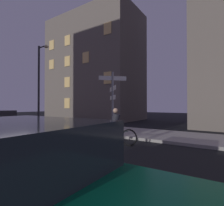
{
  "coord_description": "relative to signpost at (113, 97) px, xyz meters",
  "views": [
    {
      "loc": [
        5.83,
        -2.78,
        1.73
      ],
      "look_at": [
        0.11,
        5.71,
        1.87
      ],
      "focal_mm": 28.28,
      "sensor_mm": 36.0,
      "label": 1
    }
  ],
  "objects": [
    {
      "name": "ground_plane",
      "position": [
        -0.31,
        -5.48,
        -2.22
      ],
      "size": [
        80.0,
        80.0,
        0.0
      ],
      "primitive_type": "plane",
      "color": "black"
    },
    {
      "name": "sidewalk_kerb",
      "position": [
        -0.31,
        1.4,
        -2.15
      ],
      "size": [
        40.0,
        3.45,
        0.14
      ],
      "primitive_type": "cube",
      "color": "#9E9991",
      "rests_on": "ground_plane"
    },
    {
      "name": "signpost",
      "position": [
        0.0,
        0.0,
        0.0
      ],
      "size": [
        1.16,
        1.16,
        3.48
      ],
      "color": "gray",
      "rests_on": "sidewalk_kerb"
    },
    {
      "name": "street_lamp",
      "position": [
        -7.32,
        0.3,
        1.67
      ],
      "size": [
        1.3,
        0.28,
        6.46
      ],
      "color": "#2D2D30",
      "rests_on": "sidewalk_kerb"
    },
    {
      "name": "car_near_left",
      "position": [
        3.68,
        -7.2,
        -1.4
      ],
      "size": [
        4.01,
        1.98,
        1.55
      ],
      "color": "#05472D",
      "rests_on": "ground_plane"
    },
    {
      "name": "cyclist",
      "position": [
        1.31,
        -1.66,
        -1.47
      ],
      "size": [
        1.81,
        0.37,
        1.61
      ],
      "color": "black",
      "rests_on": "ground_plane"
    },
    {
      "name": "building_left_block",
      "position": [
        -9.08,
        9.36,
        4.27
      ],
      "size": [
        11.72,
        6.56,
        12.98
      ],
      "color": "#6B6056",
      "rests_on": "ground_plane"
    }
  ]
}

